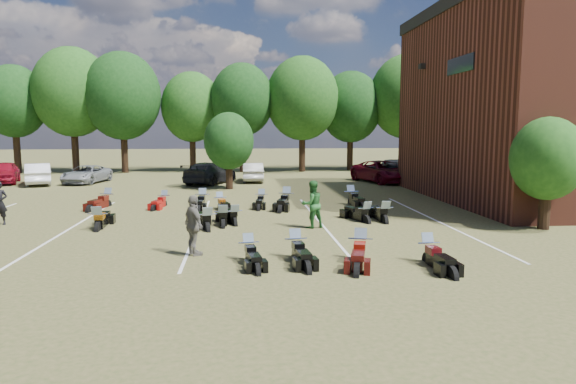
{
  "coord_description": "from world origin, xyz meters",
  "views": [
    {
      "loc": [
        -1.33,
        -17.73,
        3.94
      ],
      "look_at": [
        0.73,
        4.0,
        1.2
      ],
      "focal_mm": 32.0,
      "sensor_mm": 36.0,
      "label": 1
    }
  ],
  "objects": [
    {
      "name": "motorcycle_10",
      "position": [
        -1.56,
        2.9,
        0.0
      ],
      "size": [
        1.13,
        2.25,
        1.2
      ],
      "primitive_type": null,
      "rotation": [
        0.0,
        0.0,
        3.36
      ],
      "color": "black",
      "rests_on": "ground"
    },
    {
      "name": "car_3",
      "position": [
        -3.42,
        18.77,
        0.76
      ],
      "size": [
        4.05,
        5.67,
        1.52
      ],
      "primitive_type": "imported",
      "rotation": [
        0.0,
        0.0,
        2.73
      ],
      "color": "black",
      "rests_on": "ground"
    },
    {
      "name": "motorcycle_20",
      "position": [
        4.39,
        8.08,
        0.0
      ],
      "size": [
        1.01,
        2.53,
        1.38
      ],
      "primitive_type": null,
      "rotation": [
        0.0,
        0.0,
        0.09
      ],
      "color": "black",
      "rests_on": "ground"
    },
    {
      "name": "motorcycle_5",
      "position": [
        4.16,
        -3.49,
        0.0
      ],
      "size": [
        0.79,
        2.21,
        1.22
      ],
      "primitive_type": null,
      "rotation": [
        0.0,
        0.0,
        0.04
      ],
      "color": "black",
      "rests_on": "ground"
    },
    {
      "name": "young_tree_near_building",
      "position": [
        10.5,
        1.0,
        2.75
      ],
      "size": [
        2.8,
        2.8,
        4.16
      ],
      "color": "black",
      "rests_on": "ground"
    },
    {
      "name": "motorcycle_11",
      "position": [
        -2.0,
        2.52,
        0.0
      ],
      "size": [
        0.77,
        2.31,
        1.28
      ],
      "primitive_type": null,
      "rotation": [
        0.0,
        0.0,
        3.16
      ],
      "color": "black",
      "rests_on": "ground"
    },
    {
      "name": "motorcycle_8",
      "position": [
        -6.8,
        2.31,
        0.0
      ],
      "size": [
        0.88,
        2.42,
        1.33
      ],
      "primitive_type": null,
      "rotation": [
        0.0,
        0.0,
        3.19
      ],
      "color": "black",
      "rests_on": "ground"
    },
    {
      "name": "car_7",
      "position": [
        10.38,
        20.48,
        0.78
      ],
      "size": [
        2.76,
        5.61,
        1.57
      ],
      "primitive_type": "imported",
      "rotation": [
        0.0,
        0.0,
        3.03
      ],
      "color": "#313236",
      "rests_on": "ground"
    },
    {
      "name": "motorcycle_3",
      "position": [
        0.34,
        -2.59,
        0.0
      ],
      "size": [
        0.9,
        2.26,
        1.23
      ],
      "primitive_type": null,
      "rotation": [
        0.0,
        0.0,
        0.09
      ],
      "color": "black",
      "rests_on": "ground"
    },
    {
      "name": "car_4",
      "position": [
        -4.09,
        19.72,
        0.64
      ],
      "size": [
        1.62,
        3.81,
        1.28
      ],
      "primitive_type": "imported",
      "rotation": [
        0.0,
        0.0,
        -0.03
      ],
      "color": "#0B2550",
      "rests_on": "ground"
    },
    {
      "name": "car_1",
      "position": [
        -15.34,
        19.34,
        0.74
      ],
      "size": [
        3.06,
        4.79,
        1.49
      ],
      "primitive_type": "imported",
      "rotation": [
        0.0,
        0.0,
        3.5
      ],
      "color": "silver",
      "rests_on": "ground"
    },
    {
      "name": "person_green",
      "position": [
        1.5,
        2.08,
        0.94
      ],
      "size": [
        1.1,
        0.97,
        1.88
      ],
      "primitive_type": "imported",
      "rotation": [
        0.0,
        0.0,
        3.47
      ],
      "color": "#235F26",
      "rests_on": "ground"
    },
    {
      "name": "ground",
      "position": [
        0.0,
        0.0,
        0.0
      ],
      "size": [
        160.0,
        160.0,
        0.0
      ],
      "primitive_type": "plane",
      "color": "brown",
      "rests_on": "ground"
    },
    {
      "name": "motorcycle_15",
      "position": [
        -5.16,
        8.38,
        0.0
      ],
      "size": [
        1.03,
        2.1,
        1.12
      ],
      "primitive_type": null,
      "rotation": [
        0.0,
        0.0,
        -0.2
      ],
      "color": "#9C0C0B",
      "rests_on": "ground"
    },
    {
      "name": "car_6",
      "position": [
        8.99,
        18.53,
        0.78
      ],
      "size": [
        4.1,
        6.11,
        1.56
      ],
      "primitive_type": "imported",
      "rotation": [
        0.0,
        0.0,
        0.29
      ],
      "color": "#540413",
      "rests_on": "ground"
    },
    {
      "name": "person_grey",
      "position": [
        -2.77,
        -1.95,
        0.95
      ],
      "size": [
        0.95,
        1.19,
        1.89
      ],
      "primitive_type": "imported",
      "rotation": [
        0.0,
        0.0,
        2.08
      ],
      "color": "#625D54",
      "rests_on": "ground"
    },
    {
      "name": "parking_lines",
      "position": [
        -3.0,
        3.0,
        0.01
      ],
      "size": [
        20.1,
        14.0,
        0.01
      ],
      "color": "silver",
      "rests_on": "ground"
    },
    {
      "name": "car_5",
      "position": [
        -0.37,
        20.04,
        0.69
      ],
      "size": [
        1.46,
        4.18,
        1.38
      ],
      "primitive_type": "imported",
      "rotation": [
        0.0,
        0.0,
        3.14
      ],
      "color": "#9D9C98",
      "rests_on": "ground"
    },
    {
      "name": "car_0",
      "position": [
        -18.04,
        20.28,
        0.79
      ],
      "size": [
        3.08,
        4.95,
        1.57
      ],
      "primitive_type": "imported",
      "rotation": [
        0.0,
        0.0,
        0.29
      ],
      "color": "maroon",
      "rests_on": "ground"
    },
    {
      "name": "motorcycle_13",
      "position": [
        4.66,
        2.83,
        0.0
      ],
      "size": [
        0.84,
        2.38,
        1.31
      ],
      "primitive_type": null,
      "rotation": [
        0.0,
        0.0,
        3.18
      ],
      "color": "black",
      "rests_on": "ground"
    },
    {
      "name": "tree_line",
      "position": [
        -1.0,
        29.0,
        6.31
      ],
      "size": [
        56.0,
        6.0,
        9.79
      ],
      "color": "black",
      "rests_on": "ground"
    },
    {
      "name": "motorcycle_4",
      "position": [
        -1.09,
        -2.75,
        0.0
      ],
      "size": [
        0.92,
        2.09,
        1.12
      ],
      "primitive_type": null,
      "rotation": [
        0.0,
        0.0,
        0.14
      ],
      "color": "black",
      "rests_on": "ground"
    },
    {
      "name": "motorcycle_14",
      "position": [
        -7.98,
        8.52,
        0.0
      ],
      "size": [
        1.28,
        2.44,
        1.3
      ],
      "primitive_type": null,
      "rotation": [
        0.0,
        0.0,
        -0.24
      ],
      "color": "#410D09",
      "rests_on": "ground"
    },
    {
      "name": "car_2",
      "position": [
        -12.25,
        19.99,
        0.63
      ],
      "size": [
        2.94,
        4.88,
        1.27
      ],
      "primitive_type": "imported",
      "rotation": [
        0.0,
        0.0,
        -0.19
      ],
      "color": "gray",
      "rests_on": "ground"
    },
    {
      "name": "young_tree_midfield",
      "position": [
        -2.0,
        15.5,
        3.09
      ],
      "size": [
        3.2,
        3.2,
        4.7
      ],
      "color": "black",
      "rests_on": "ground"
    },
    {
      "name": "motorcycle_6",
      "position": [
        2.25,
        -2.95,
        0.0
      ],
      "size": [
        1.37,
        2.45,
        1.3
      ],
      "primitive_type": null,
      "rotation": [
        0.0,
        0.0,
        -0.28
      ],
      "color": "#3C0A08",
      "rests_on": "ground"
    },
    {
      "name": "motorcycle_17",
      "position": [
        -2.3,
        7.3,
        0.0
      ],
      "size": [
        1.18,
        2.14,
        1.14
      ],
      "primitive_type": null,
      "rotation": [
        0.0,
        0.0,
        0.28
      ],
      "color": "black",
      "rests_on": "ground"
    },
    {
      "name": "motorcycle_12",
      "position": [
        3.88,
        2.92,
        0.0
      ],
      "size": [
        1.38,
        2.4,
        1.27
      ],
      "primitive_type": null,
      "rotation": [
        0.0,
        0.0,
        3.45
      ],
      "color": "black",
      "rests_on": "ground"
    },
    {
      "name": "motorcycle_18",
      "position": [
        0.98,
        7.61,
        0.0
      ],
      "size": [
        1.39,
        2.62,
        1.39
      ],
      "primitive_type": null,
      "rotation": [
        0.0,
        0.0,
        -0.25
      ],
      "color": "black",
      "rests_on": "ground"
    },
    {
      "name": "motorcycle_19",
      "position": [
        -0.24,
        8.12,
        0.0
      ],
      "size": [
        0.93,
        2.18,
        1.18
      ],
      "primitive_type": null,
      "rotation": [
        0.0,
        0.0,
        -0.13
      ],
      "color": "black",
      "rests_on": "ground"
    },
    {
      "name": "motorcycle_16",
      "position": [
        -3.21,
        7.96,
        0.0
      ],
      "size": [
        0.82,
        2.35,
        1.29
      ],
      "primitive_type": null,
      "rotation": [
        0.0,
        0.0,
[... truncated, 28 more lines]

